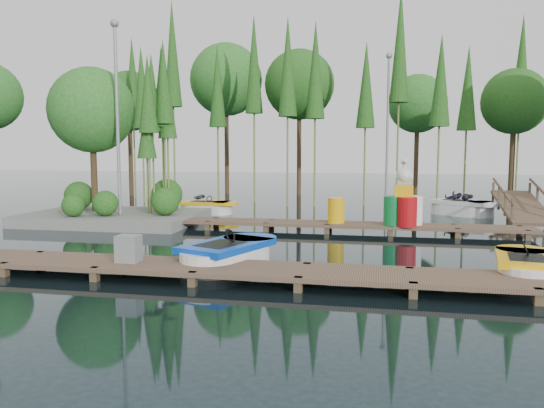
% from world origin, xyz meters
% --- Properties ---
extents(ground_plane, '(90.00, 90.00, 0.00)m').
position_xyz_m(ground_plane, '(0.00, 0.00, 0.00)').
color(ground_plane, '#192A2F').
extents(near_dock, '(18.00, 1.50, 0.50)m').
position_xyz_m(near_dock, '(0.00, -4.50, 0.23)').
color(near_dock, brown).
rests_on(near_dock, ground).
extents(far_dock, '(15.00, 1.20, 0.50)m').
position_xyz_m(far_dock, '(1.00, 2.50, 0.23)').
color(far_dock, brown).
rests_on(far_dock, ground).
extents(island, '(6.20, 4.20, 6.75)m').
position_xyz_m(island, '(-6.30, 3.29, 3.18)').
color(island, slate).
rests_on(island, ground).
extents(tree_screen, '(34.42, 18.53, 10.31)m').
position_xyz_m(tree_screen, '(-2.04, 10.60, 6.12)').
color(tree_screen, '#43301C').
rests_on(tree_screen, ground).
extents(lamp_island, '(0.30, 0.30, 7.25)m').
position_xyz_m(lamp_island, '(-5.50, 2.50, 4.26)').
color(lamp_island, gray).
rests_on(lamp_island, ground).
extents(lamp_rear, '(0.30, 0.30, 7.25)m').
position_xyz_m(lamp_rear, '(4.00, 11.00, 4.26)').
color(lamp_rear, gray).
rests_on(lamp_rear, ground).
extents(ramp, '(1.50, 3.94, 1.49)m').
position_xyz_m(ramp, '(9.00, 6.50, 0.59)').
color(ramp, brown).
rests_on(ramp, ground).
extents(boat_blue, '(2.26, 3.16, 0.97)m').
position_xyz_m(boat_blue, '(0.24, -3.38, 0.28)').
color(boat_blue, white).
rests_on(boat_blue, ground).
extents(boat_yellow_near, '(1.53, 2.67, 0.85)m').
position_xyz_m(boat_yellow_near, '(6.69, -3.26, 0.25)').
color(boat_yellow_near, white).
rests_on(boat_yellow_near, ground).
extents(boat_yellow_far, '(2.53, 1.19, 1.26)m').
position_xyz_m(boat_yellow_far, '(-3.47, 6.30, 0.27)').
color(boat_yellow_far, white).
rests_on(boat_yellow_far, ground).
extents(boat_white_far, '(3.16, 2.74, 1.39)m').
position_xyz_m(boat_white_far, '(7.10, 7.94, 0.31)').
color(boat_white_far, white).
rests_on(boat_white_far, ground).
extents(utility_cabinet, '(0.48, 0.41, 0.59)m').
position_xyz_m(utility_cabinet, '(-1.69, -4.50, 0.59)').
color(utility_cabinet, gray).
rests_on(utility_cabinet, near_dock).
extents(yellow_barrel, '(0.56, 0.56, 0.84)m').
position_xyz_m(yellow_barrel, '(2.27, 2.50, 0.72)').
color(yellow_barrel, '#FCB50D').
rests_on(yellow_barrel, far_dock).
extents(drum_cluster, '(1.24, 1.14, 2.15)m').
position_xyz_m(drum_cluster, '(4.46, 2.34, 0.93)').
color(drum_cluster, '#0D7732').
rests_on(drum_cluster, far_dock).
extents(seagull_post, '(0.48, 0.26, 0.77)m').
position_xyz_m(seagull_post, '(4.13, 2.50, 0.82)').
color(seagull_post, gray).
rests_on(seagull_post, far_dock).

